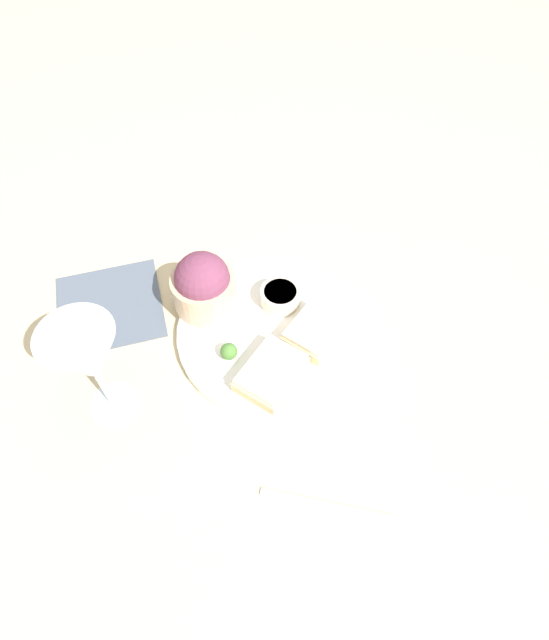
% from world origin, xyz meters
% --- Properties ---
extents(ground_plane, '(4.00, 4.00, 0.00)m').
position_xyz_m(ground_plane, '(0.00, 0.00, 0.00)').
color(ground_plane, '#C6B289').
extents(dinner_plate, '(0.29, 0.29, 0.01)m').
position_xyz_m(dinner_plate, '(0.00, 0.00, 0.01)').
color(dinner_plate, white).
rests_on(dinner_plate, ground_plane).
extents(salad_bowl, '(0.09, 0.09, 0.10)m').
position_xyz_m(salad_bowl, '(-0.08, 0.08, 0.06)').
color(salad_bowl, tan).
rests_on(salad_bowl, dinner_plate).
extents(sauce_ramekin, '(0.06, 0.06, 0.03)m').
position_xyz_m(sauce_ramekin, '(0.03, 0.04, 0.03)').
color(sauce_ramekin, beige).
rests_on(sauce_ramekin, dinner_plate).
extents(cheese_toast_near, '(0.12, 0.11, 0.03)m').
position_xyz_m(cheese_toast_near, '(-0.04, -0.07, 0.03)').
color(cheese_toast_near, '#D1B27F').
rests_on(cheese_toast_near, dinner_plate).
extents(cheese_toast_far, '(0.10, 0.10, 0.03)m').
position_xyz_m(cheese_toast_far, '(0.05, -0.04, 0.03)').
color(cheese_toast_far, '#D1B27F').
rests_on(cheese_toast_far, dinner_plate).
extents(wine_glass, '(0.09, 0.09, 0.17)m').
position_xyz_m(wine_glass, '(-0.25, -0.02, 0.12)').
color(wine_glass, silver).
rests_on(wine_glass, ground_plane).
extents(garnish, '(0.02, 0.02, 0.02)m').
position_xyz_m(garnish, '(-0.08, -0.02, 0.03)').
color(garnish, '#477533').
rests_on(garnish, dinner_plate).
extents(napkin, '(0.18, 0.18, 0.01)m').
position_xyz_m(napkin, '(-0.22, 0.14, 0.00)').
color(napkin, '#4C5666').
rests_on(napkin, ground_plane).
extents(fork, '(0.14, 0.10, 0.01)m').
position_xyz_m(fork, '(-0.04, -0.25, 0.00)').
color(fork, silver).
rests_on(fork, ground_plane).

